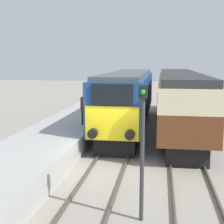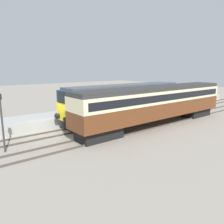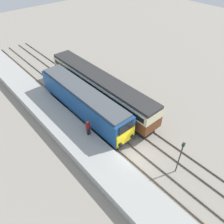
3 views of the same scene
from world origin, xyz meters
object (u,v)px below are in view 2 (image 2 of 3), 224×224
passenger_carriage (157,102)px  signal_post (2,118)px  locomotive (126,100)px  person_on_platform (85,104)px

passenger_carriage → signal_post: (-1.70, -13.59, 0.01)m
locomotive → passenger_carriage: bearing=17.5°
person_on_platform → signal_post: signal_post is taller
locomotive → signal_post: 12.64m
person_on_platform → passenger_carriage: bearing=41.4°
passenger_carriage → signal_post: bearing=-97.1°
signal_post → passenger_carriage: bearing=82.9°
person_on_platform → signal_post: (3.83, -8.71, 0.45)m
person_on_platform → signal_post: bearing=-66.3°
locomotive → person_on_platform: bearing=-119.2°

